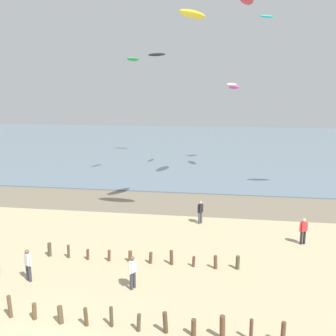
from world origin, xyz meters
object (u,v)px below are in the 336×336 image
(kite_aloft_2, at_px, (247,0))
(kite_aloft_7, at_px, (234,87))
(person_by_waterline, at_px, (133,271))
(kite_aloft_6, at_px, (193,14))
(kite_aloft_4, at_px, (267,16))
(person_nearest_camera, at_px, (303,230))
(person_left_flank, at_px, (28,264))
(person_mid_beach, at_px, (200,212))
(kite_aloft_8, at_px, (133,59))
(kite_aloft_0, at_px, (157,55))
(kite_aloft_3, at_px, (232,84))

(kite_aloft_2, distance_m, kite_aloft_7, 11.20)
(person_by_waterline, distance_m, kite_aloft_6, 17.41)
(kite_aloft_4, bearing_deg, person_nearest_camera, 66.41)
(person_left_flank, bearing_deg, kite_aloft_6, 55.05)
(kite_aloft_2, xyz_separation_m, kite_aloft_6, (-4.07, -9.74, -3.07))
(person_mid_beach, xyz_separation_m, person_left_flank, (-8.16, -9.67, 0.00))
(kite_aloft_7, height_order, kite_aloft_8, kite_aloft_8)
(person_nearest_camera, height_order, person_by_waterline, same)
(person_nearest_camera, relative_size, kite_aloft_0, 0.62)
(kite_aloft_0, height_order, kite_aloft_8, kite_aloft_0)
(person_by_waterline, xyz_separation_m, kite_aloft_3, (5.20, 33.79, 9.66))
(kite_aloft_7, bearing_deg, person_left_flank, -39.38)
(person_by_waterline, relative_size, kite_aloft_3, 0.86)
(kite_aloft_4, xyz_separation_m, kite_aloft_8, (-14.37, -7.57, -5.32))
(person_left_flank, relative_size, kite_aloft_7, 0.63)
(person_mid_beach, bearing_deg, kite_aloft_0, 106.36)
(kite_aloft_0, distance_m, kite_aloft_4, 16.38)
(kite_aloft_0, height_order, kite_aloft_2, kite_aloft_2)
(person_nearest_camera, height_order, person_mid_beach, same)
(person_left_flank, distance_m, kite_aloft_0, 40.18)
(person_by_waterline, height_order, kite_aloft_4, kite_aloft_4)
(person_mid_beach, relative_size, kite_aloft_7, 0.63)
(kite_aloft_4, relative_size, kite_aloft_6, 0.64)
(kite_aloft_8, bearing_deg, kite_aloft_7, -42.43)
(kite_aloft_0, relative_size, kite_aloft_3, 1.38)
(person_nearest_camera, relative_size, person_mid_beach, 1.00)
(kite_aloft_8, bearing_deg, kite_aloft_0, 21.96)
(person_left_flank, xyz_separation_m, kite_aloft_2, (11.41, 20.23, 16.86))
(person_left_flank, xyz_separation_m, kite_aloft_0, (-0.06, 37.68, 13.96))
(person_by_waterline, height_order, kite_aloft_6, kite_aloft_6)
(kite_aloft_0, bearing_deg, kite_aloft_2, -41.57)
(kite_aloft_3, bearing_deg, person_by_waterline, -148.98)
(kite_aloft_6, bearing_deg, kite_aloft_7, 19.76)
(kite_aloft_3, height_order, kite_aloft_7, kite_aloft_3)
(person_left_flank, xyz_separation_m, kite_aloft_6, (7.34, 10.50, 13.80))
(person_mid_beach, bearing_deg, person_by_waterline, -105.76)
(person_nearest_camera, xyz_separation_m, kite_aloft_8, (-14.85, 16.25, 12.05))
(kite_aloft_4, bearing_deg, kite_aloft_3, -64.82)
(kite_aloft_7, xyz_separation_m, kite_aloft_8, (-10.78, -5.22, 2.85))
(person_left_flank, relative_size, kite_aloft_6, 0.59)
(person_left_flank, height_order, kite_aloft_7, kite_aloft_7)
(kite_aloft_2, relative_size, kite_aloft_8, 1.73)
(kite_aloft_7, bearing_deg, kite_aloft_4, 104.55)
(kite_aloft_4, bearing_deg, kite_aloft_2, 49.49)
(kite_aloft_0, xyz_separation_m, kite_aloft_8, (0.06, -14.53, -1.91))
(person_mid_beach, relative_size, person_left_flank, 1.00)
(kite_aloft_3, relative_size, kite_aloft_6, 0.69)
(person_left_flank, bearing_deg, kite_aloft_3, 72.55)
(kite_aloft_4, bearing_deg, kite_aloft_6, 46.08)
(kite_aloft_4, bearing_deg, person_by_waterline, 49.03)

